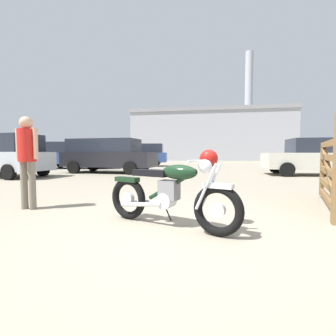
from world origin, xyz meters
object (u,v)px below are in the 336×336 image
(red_hatchback_near, at_px, (6,155))
(white_estate_far, at_px, (108,155))
(timber_gate, at_px, (331,171))
(vintage_motorcycle, at_px, (172,191))
(dark_sedan_left, at_px, (75,154))
(silver_sedan_mid, at_px, (138,154))
(bystander, at_px, (27,153))
(pale_sedan_back, at_px, (313,157))

(red_hatchback_near, height_order, white_estate_far, red_hatchback_near)
(timber_gate, bearing_deg, vintage_motorcycle, 135.70)
(red_hatchback_near, relative_size, white_estate_far, 0.85)
(vintage_motorcycle, xyz_separation_m, dark_sedan_left, (-7.44, 12.03, 0.45))
(vintage_motorcycle, bearing_deg, silver_sedan_mid, 131.13)
(red_hatchback_near, xyz_separation_m, white_estate_far, (3.47, 2.65, 0.02))
(silver_sedan_mid, bearing_deg, bystander, 91.54)
(vintage_motorcycle, bearing_deg, pale_sedan_back, 81.84)
(vintage_motorcycle, relative_size, timber_gate, 0.79)
(dark_sedan_left, bearing_deg, white_estate_far, -49.23)
(silver_sedan_mid, bearing_deg, dark_sedan_left, 39.26)
(red_hatchback_near, distance_m, silver_sedan_mid, 9.82)
(vintage_motorcycle, height_order, red_hatchback_near, red_hatchback_near)
(timber_gate, xyz_separation_m, white_estate_far, (-6.74, 7.60, 0.24))
(silver_sedan_mid, relative_size, white_estate_far, 0.98)
(vintage_motorcycle, xyz_separation_m, silver_sedan_mid, (-3.92, 15.28, 0.45))
(bystander, xyz_separation_m, silver_sedan_mid, (-1.26, 14.50, -0.08))
(pale_sedan_back, bearing_deg, silver_sedan_mid, 147.94)
(silver_sedan_mid, bearing_deg, red_hatchback_near, 65.05)
(bystander, bearing_deg, red_hatchback_near, 51.39)
(bystander, xyz_separation_m, white_estate_far, (-1.39, 8.01, -0.08))
(vintage_motorcycle, xyz_separation_m, bystander, (-2.66, 0.78, 0.53))
(white_estate_far, bearing_deg, red_hatchback_near, -134.31)
(dark_sedan_left, xyz_separation_m, pale_sedan_back, (13.18, -3.80, -0.10))
(red_hatchback_near, relative_size, silver_sedan_mid, 0.86)
(vintage_motorcycle, distance_m, dark_sedan_left, 14.16)
(dark_sedan_left, relative_size, red_hatchback_near, 1.17)
(silver_sedan_mid, bearing_deg, timber_gate, 111.71)
(pale_sedan_back, bearing_deg, bystander, -134.39)
(pale_sedan_back, relative_size, white_estate_far, 0.88)
(timber_gate, bearing_deg, dark_sedan_left, 64.90)
(vintage_motorcycle, bearing_deg, red_hatchback_near, 167.52)
(bystander, distance_m, dark_sedan_left, 12.23)
(vintage_motorcycle, bearing_deg, timber_gate, 50.58)
(dark_sedan_left, relative_size, white_estate_far, 0.99)
(vintage_motorcycle, xyz_separation_m, pale_sedan_back, (5.74, 8.23, 0.34))
(dark_sedan_left, height_order, red_hatchback_near, red_hatchback_near)
(timber_gate, distance_m, silver_sedan_mid, 15.57)
(vintage_motorcycle, relative_size, silver_sedan_mid, 0.40)
(vintage_motorcycle, bearing_deg, bystander, -169.58)
(dark_sedan_left, distance_m, red_hatchback_near, 5.89)
(timber_gate, height_order, silver_sedan_mid, silver_sedan_mid)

